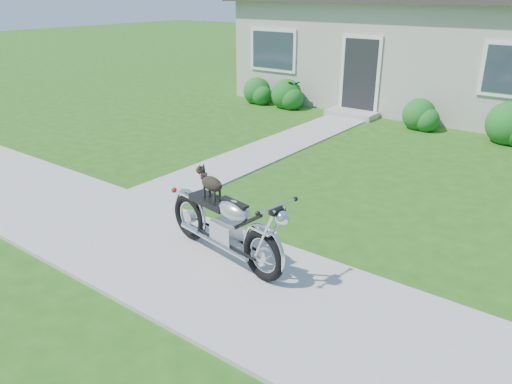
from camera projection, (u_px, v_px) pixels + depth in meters
ground at (162, 249)px, 6.94m from camera, size 80.00×80.00×0.00m
sidewalk at (162, 248)px, 6.93m from camera, size 24.00×2.20×0.04m
walkway at (278, 146)px, 11.46m from camera, size 1.20×8.00×0.03m
house at (453, 32)px, 14.98m from camera, size 12.60×7.03×4.50m
shrub_row at (406, 111)px, 12.99m from camera, size 10.05×1.05×1.05m
potted_plant_left at (289, 94)px, 15.10m from camera, size 0.99×0.97×0.83m
potted_plant_right at (423, 114)px, 12.80m from camera, size 0.42×0.42×0.73m
motorcycle_with_dog at (225, 223)px, 6.43m from camera, size 2.21×0.70×1.17m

